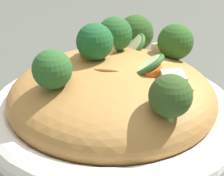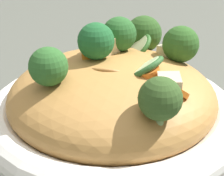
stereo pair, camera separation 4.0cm
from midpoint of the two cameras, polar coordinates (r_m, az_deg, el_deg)
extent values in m
plane|color=#4F524A|center=(0.44, 2.65, -8.29)|extent=(3.00, 3.00, 0.00)
cylinder|color=white|center=(0.43, 2.68, -7.29)|extent=(0.29, 0.29, 0.02)
torus|color=white|center=(0.42, 2.76, -4.04)|extent=(0.31, 0.31, 0.04)
ellipsoid|color=#B37E40|center=(0.41, 2.83, -1.16)|extent=(0.25, 0.25, 0.09)
torus|color=#B87E41|center=(0.42, 1.86, 3.28)|extent=(0.06, 0.06, 0.02)
torus|color=#AF823D|center=(0.42, 6.99, 3.59)|extent=(0.05, 0.05, 0.01)
torus|color=#BA7F42|center=(0.39, 1.91, 2.68)|extent=(0.07, 0.06, 0.03)
torus|color=#B8803A|center=(0.37, -1.07, -0.11)|extent=(0.05, 0.05, 0.02)
cone|color=#9EBC7A|center=(0.32, 11.50, -5.47)|extent=(0.02, 0.03, 0.02)
sphere|color=#304D21|center=(0.31, 11.88, -1.89)|extent=(0.05, 0.05, 0.04)
cone|color=#A0C278|center=(0.44, 13.84, 4.22)|extent=(0.03, 0.03, 0.02)
sphere|color=#2C5821|center=(0.43, 14.18, 7.16)|extent=(0.06, 0.06, 0.05)
cone|color=#A5BA71|center=(0.40, 0.53, 5.01)|extent=(0.02, 0.02, 0.01)
sphere|color=#1F5B2D|center=(0.40, 0.54, 8.03)|extent=(0.06, 0.06, 0.04)
cone|color=#A4B578|center=(0.44, 3.85, 6.21)|extent=(0.03, 0.03, 0.01)
sphere|color=#285B27|center=(0.43, 3.94, 9.02)|extent=(0.06, 0.06, 0.04)
cone|color=#A2BE72|center=(0.36, -7.29, 0.30)|extent=(0.02, 0.02, 0.02)
sphere|color=#2C5E28|center=(0.35, -7.50, 3.54)|extent=(0.05, 0.05, 0.04)
cone|color=#98B575|center=(0.49, 7.61, 6.31)|extent=(0.03, 0.03, 0.01)
sphere|color=#2B4F1F|center=(0.48, 7.79, 9.01)|extent=(0.07, 0.07, 0.05)
cylinder|color=orange|center=(0.37, 9.26, 2.51)|extent=(0.03, 0.03, 0.01)
cylinder|color=orange|center=(0.40, -0.30, 5.37)|extent=(0.04, 0.04, 0.02)
cylinder|color=orange|center=(0.35, 14.14, -0.66)|extent=(0.03, 0.03, 0.02)
cylinder|color=beige|center=(0.46, 6.97, 6.83)|extent=(0.05, 0.05, 0.03)
torus|color=#316228|center=(0.46, 6.97, 6.83)|extent=(0.06, 0.06, 0.04)
cylinder|color=beige|center=(0.42, 0.34, 6.39)|extent=(0.04, 0.04, 0.03)
torus|color=#33622D|center=(0.42, 0.34, 6.39)|extent=(0.05, 0.05, 0.03)
cylinder|color=beige|center=(0.38, 8.91, 3.39)|extent=(0.04, 0.04, 0.03)
torus|color=#2F5D2C|center=(0.38, 8.91, 3.39)|extent=(0.04, 0.05, 0.03)
cube|color=beige|center=(0.45, 12.35, 5.64)|extent=(0.03, 0.03, 0.02)
cube|color=beige|center=(0.42, 0.97, 6.71)|extent=(0.04, 0.04, 0.03)
cube|color=beige|center=(0.35, 12.90, 0.39)|extent=(0.03, 0.04, 0.02)
camera|label=1|loc=(0.02, -87.14, 1.44)|focal=53.98mm
camera|label=2|loc=(0.02, 92.86, -1.44)|focal=53.98mm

